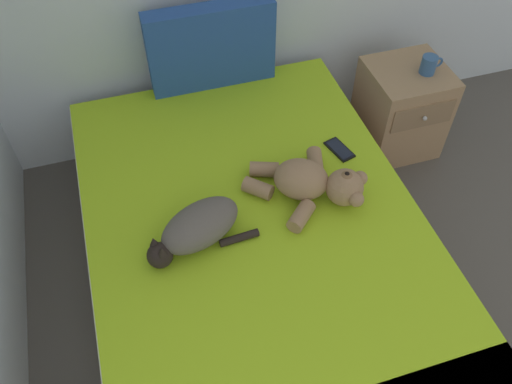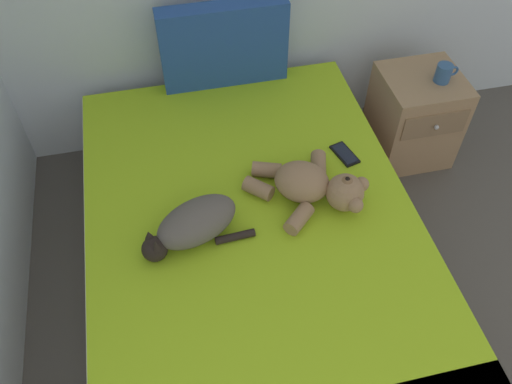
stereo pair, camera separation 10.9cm
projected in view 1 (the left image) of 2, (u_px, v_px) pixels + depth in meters
bed at (258, 261)px, 2.29m from camera, size 1.40×2.10×0.46m
patterned_cushion at (211, 47)px, 2.58m from camera, size 0.63×0.11×0.42m
cat at (196, 228)px, 2.03m from camera, size 0.44×0.31×0.15m
teddy_bear at (313, 182)px, 2.18m from camera, size 0.51×0.41×0.17m
cell_phone at (339, 149)px, 2.40m from camera, size 0.11×0.16×0.01m
nightstand at (401, 109)px, 2.91m from camera, size 0.41×0.42×0.51m
mug at (429, 65)px, 2.67m from camera, size 0.12×0.08×0.09m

